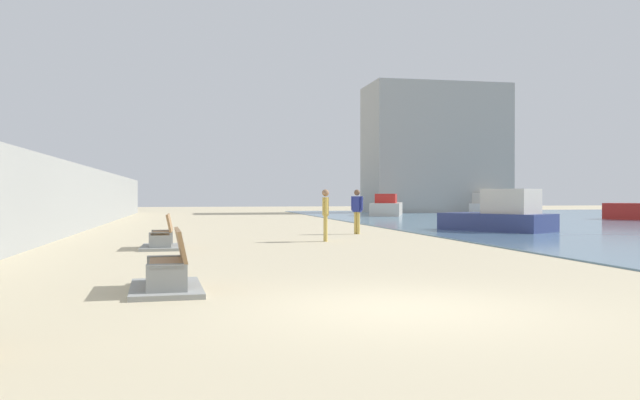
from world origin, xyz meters
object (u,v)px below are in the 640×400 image
(person_standing, at_px, (325,211))
(boat_far_right, at_px, (501,216))
(person_walking, at_px, (357,208))
(boat_far_left, at_px, (476,205))
(bench_near, at_px, (168,276))
(bench_far, at_px, (162,240))
(boat_mid_bay, at_px, (387,207))

(person_standing, height_order, boat_far_right, boat_far_right)
(person_walking, xyz_separation_m, boat_far_left, (17.41, 26.89, -0.37))
(bench_near, xyz_separation_m, bench_far, (-0.41, 8.46, 0.00))
(person_standing, bearing_deg, boat_far_right, 26.10)
(bench_near, height_order, boat_far_right, boat_far_right)
(bench_far, height_order, person_standing, person_standing)
(bench_near, distance_m, boat_far_left, 47.51)
(bench_far, xyz_separation_m, boat_mid_bay, (15.17, 27.52, 0.41))
(boat_far_right, xyz_separation_m, boat_far_left, (11.19, 26.55, -0.01))
(bench_near, relative_size, bench_far, 1.02)
(boat_far_right, distance_m, boat_far_left, 28.81)
(boat_mid_bay, bearing_deg, person_standing, -111.36)
(person_walking, height_order, boat_far_left, person_walking)
(boat_far_left, bearing_deg, bench_far, -127.14)
(person_standing, bearing_deg, boat_far_left, 57.57)
(bench_near, height_order, boat_far_left, boat_far_left)
(person_standing, relative_size, boat_far_right, 0.35)
(bench_near, height_order, person_walking, person_walking)
(boat_far_right, xyz_separation_m, boat_mid_bay, (1.79, 21.62, -0.02))
(bench_near, relative_size, boat_far_right, 0.44)
(bench_far, distance_m, person_standing, 5.52)
(bench_near, xyz_separation_m, boat_mid_bay, (14.76, 35.98, 0.41))
(person_standing, xyz_separation_m, boat_far_right, (8.25, 4.04, -0.34))
(boat_mid_bay, bearing_deg, person_walking, -110.03)
(bench_far, bearing_deg, person_walking, 37.83)
(boat_mid_bay, bearing_deg, bench_near, -112.30)
(bench_far, height_order, boat_far_right, boat_far_right)
(bench_near, relative_size, boat_mid_bay, 0.29)
(bench_far, bearing_deg, person_standing, 19.92)
(boat_far_right, bearing_deg, boat_far_left, 67.14)
(person_standing, bearing_deg, boat_mid_bay, 68.64)
(boat_far_right, bearing_deg, boat_mid_bay, 85.27)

